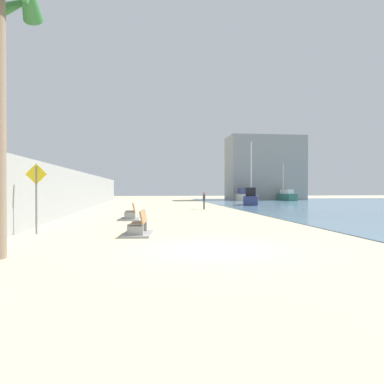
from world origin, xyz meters
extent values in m
plane|color=#C6B793|center=(0.00, 18.00, 0.00)|extent=(120.00, 120.00, 0.00)
cube|color=gray|center=(-7.50, 18.00, 1.59)|extent=(0.80, 64.00, 3.18)
cone|color=#2D6B33|center=(-5.77, 0.08, 7.01)|extent=(1.97, 0.75, 1.17)
cube|color=gray|center=(-2.34, 2.93, 0.25)|extent=(0.62, 0.26, 0.50)
cube|color=gray|center=(-2.19, 4.32, 0.25)|extent=(0.62, 0.26, 0.50)
cube|color=#997047|center=(-2.26, 3.62, 0.45)|extent=(0.67, 1.64, 0.06)
cube|color=#997047|center=(-2.03, 3.60, 0.73)|extent=(0.33, 1.61, 0.50)
cube|color=gray|center=(-2.26, 3.62, 0.04)|extent=(1.31, 2.20, 0.08)
cube|color=gray|center=(-2.85, 10.14, 0.25)|extent=(0.60, 0.20, 0.50)
cube|color=gray|center=(-2.86, 11.54, 0.25)|extent=(0.60, 0.20, 0.50)
cube|color=#997047|center=(-2.86, 10.84, 0.45)|extent=(0.51, 1.60, 0.06)
cube|color=#997047|center=(-2.63, 10.85, 0.73)|extent=(0.17, 1.60, 0.50)
cube|color=gray|center=(-2.86, 10.84, 0.04)|extent=(1.11, 2.10, 0.08)
cylinder|color=#333338|center=(3.14, 20.42, 0.39)|extent=(0.12, 0.12, 0.77)
cylinder|color=#333338|center=(3.18, 20.54, 0.39)|extent=(0.12, 0.12, 0.77)
cube|color=#333338|center=(3.16, 20.48, 1.04)|extent=(0.27, 0.36, 0.55)
sphere|color=#936B4C|center=(3.16, 20.48, 1.45)|extent=(0.21, 0.21, 0.21)
cylinder|color=#333338|center=(3.09, 20.27, 1.07)|extent=(0.09, 0.09, 0.49)
cylinder|color=#333338|center=(3.22, 20.69, 1.07)|extent=(0.09, 0.09, 0.49)
cube|color=#337060|center=(18.96, 41.87, 0.55)|extent=(1.96, 5.77, 1.01)
cube|color=white|center=(19.04, 41.02, 1.38)|extent=(1.22, 2.58, 0.64)
cylinder|color=silver|center=(18.93, 42.15, 3.32)|extent=(0.12, 0.12, 4.53)
cube|color=beige|center=(12.66, 42.07, 0.53)|extent=(1.95, 6.55, 0.98)
cube|color=navy|center=(12.67, 41.09, 1.47)|extent=(1.36, 2.88, 0.90)
cube|color=navy|center=(9.67, 28.03, 0.52)|extent=(2.99, 5.19, 0.97)
cube|color=black|center=(9.44, 27.33, 1.47)|extent=(1.68, 2.41, 0.93)
cylinder|color=silver|center=(9.75, 28.27, 4.02)|extent=(0.12, 0.12, 6.03)
cylinder|color=slate|center=(-6.31, 4.39, 1.36)|extent=(0.08, 0.08, 2.72)
cube|color=yellow|center=(-6.31, 4.39, 2.42)|extent=(0.85, 0.03, 0.85)
cube|color=gray|center=(17.30, 46.00, 5.11)|extent=(12.00, 6.00, 10.22)
camera|label=1|loc=(-1.96, -10.86, 1.84)|focal=33.92mm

